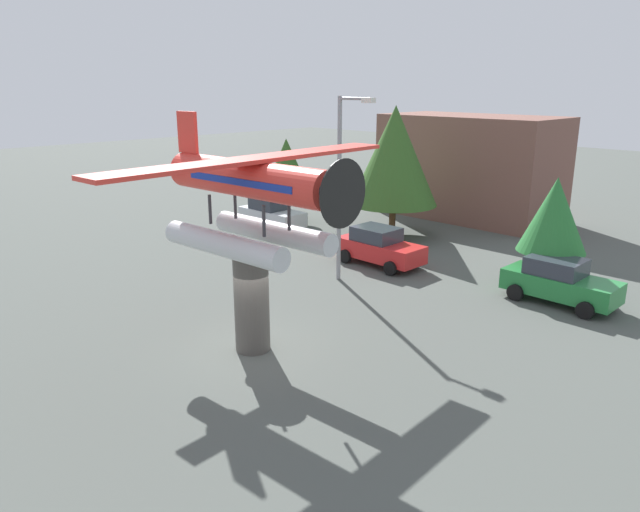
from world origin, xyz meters
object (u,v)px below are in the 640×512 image
object	(u,v)px
floatplane_monument	(251,196)
storefront_building	(470,167)
car_far_green	(559,281)
streetlight_primary	(343,177)
tree_west	(287,166)
display_pedestal	(252,300)
tree_east	(394,156)
car_near_silver	(271,213)
tree_center_back	(554,215)
car_mid_red	(379,246)

from	to	relation	value
floatplane_monument	storefront_building	bearing A→B (deg)	101.91
car_far_green	streetlight_primary	size ratio (longest dim) A/B	0.55
storefront_building	tree_west	distance (m)	11.46
display_pedestal	tree_west	bearing A→B (deg)	134.80
car_far_green	tree_east	bearing A→B (deg)	161.59
car_near_silver	tree_east	xyz separation A→B (m)	(6.08, 3.56, 3.53)
streetlight_primary	tree_west	distance (m)	11.46
streetlight_primary	tree_center_back	size ratio (longest dim) A/B	1.66
car_near_silver	car_far_green	world-z (taller)	same
car_near_silver	tree_east	distance (m)	7.88
floatplane_monument	tree_east	distance (m)	15.89
tree_east	storefront_building	bearing A→B (deg)	88.73
display_pedestal	tree_east	distance (m)	16.08
car_far_green	tree_west	xyz separation A→B (m)	(-17.64, 1.80, 2.54)
car_far_green	streetlight_primary	distance (m)	9.39
tree_east	tree_center_back	world-z (taller)	tree_east
car_near_silver	tree_west	bearing A→B (deg)	106.71
display_pedestal	car_far_green	size ratio (longest dim) A/B	0.79
streetlight_primary	tree_east	xyz separation A→B (m)	(-3.32, 7.58, -0.06)
car_far_green	storefront_building	xyz separation A→B (m)	(-10.90, 11.05, 2.25)
display_pedestal	tree_east	xyz separation A→B (m)	(-6.08, 14.63, 2.76)
car_near_silver	storefront_building	distance (m)	12.78
car_mid_red	tree_east	bearing A→B (deg)	122.33
floatplane_monument	car_far_green	bearing A→B (deg)	62.58
display_pedestal	tree_center_back	bearing A→B (deg)	71.90
storefront_building	tree_west	size ratio (longest dim) A/B	2.14
storefront_building	tree_center_back	bearing A→B (deg)	-44.81
car_near_silver	streetlight_primary	bearing A→B (deg)	-23.17
streetlight_primary	storefront_building	bearing A→B (deg)	101.91
car_near_silver	tree_west	size ratio (longest dim) A/B	0.83
car_mid_red	storefront_building	size ratio (longest dim) A/B	0.39
tree_east	tree_center_back	bearing A→B (deg)	-13.73
car_far_green	display_pedestal	bearing A→B (deg)	-114.52
floatplane_monument	tree_east	bearing A→B (deg)	109.55
floatplane_monument	car_near_silver	xyz separation A→B (m)	(-12.28, 11.07, -4.09)
streetlight_primary	tree_west	xyz separation A→B (m)	(-9.89, 5.69, -1.05)
display_pedestal	streetlight_primary	distance (m)	8.08
floatplane_monument	car_mid_red	size ratio (longest dim) A/B	2.49
car_mid_red	tree_east	distance (m)	6.59
car_near_silver	storefront_building	xyz separation A→B (m)	(6.24, 10.93, 2.25)
tree_center_back	streetlight_primary	bearing A→B (deg)	-142.77
car_mid_red	tree_center_back	distance (m)	7.75
tree_center_back	tree_west	bearing A→B (deg)	178.05
tree_west	tree_center_back	distance (m)	16.64
car_far_green	tree_center_back	xyz separation A→B (m)	(-1.01, 1.23, 2.22)
storefront_building	tree_east	size ratio (longest dim) A/B	1.53
car_far_green	car_mid_red	bearing A→B (deg)	-172.81
storefront_building	streetlight_primary	bearing A→B (deg)	-78.09
car_far_green	tree_center_back	size ratio (longest dim) A/B	0.91
streetlight_primary	tree_west	world-z (taller)	streetlight_primary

